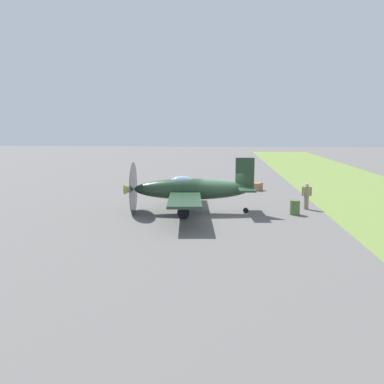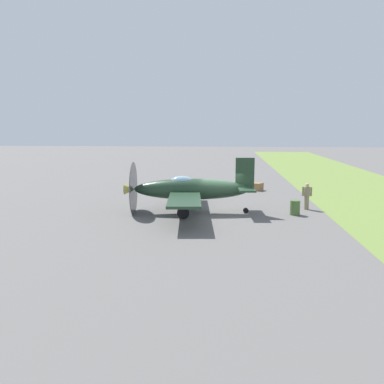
{
  "view_description": "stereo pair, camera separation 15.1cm",
  "coord_description": "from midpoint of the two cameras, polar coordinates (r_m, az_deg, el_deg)",
  "views": [
    {
      "loc": [
        -24.68,
        0.13,
        5.43
      ],
      "look_at": [
        -0.09,
        1.87,
        1.34
      ],
      "focal_mm": 37.72,
      "sensor_mm": 36.0,
      "label": 1
    },
    {
      "loc": [
        -24.66,
        -0.02,
        5.43
      ],
      "look_at": [
        -0.09,
        1.87,
        1.34
      ],
      "focal_mm": 37.72,
      "sensor_mm": 36.0,
      "label": 2
    }
  ],
  "objects": [
    {
      "name": "airplane_lead",
      "position": [
        24.96,
        -0.55,
        0.4
      ],
      "size": [
        10.2,
        8.07,
        3.63
      ],
      "rotation": [
        0.0,
        0.0,
        0.08
      ],
      "color": "#233D28",
      "rests_on": "ground"
    },
    {
      "name": "fuel_drum",
      "position": [
        25.49,
        14.18,
        -2.14
      ],
      "size": [
        0.6,
        0.6,
        0.9
      ],
      "primitive_type": "cylinder",
      "color": "#476633",
      "rests_on": "ground"
    },
    {
      "name": "ground_crew_chief",
      "position": [
        27.27,
        15.74,
        -0.48
      ],
      "size": [
        0.38,
        0.62,
        1.73
      ],
      "rotation": [
        0.0,
        0.0,
        1.37
      ],
      "color": "#847A5B",
      "rests_on": "ground"
    },
    {
      "name": "supply_crate",
      "position": [
        34.45,
        8.87,
        0.77
      ],
      "size": [
        1.24,
        1.24,
        0.64
      ],
      "primitive_type": "cube",
      "rotation": [
        0.0,
        0.0,
        1.0
      ],
      "color": "olive",
      "rests_on": "ground"
    },
    {
      "name": "ground_plane",
      "position": [
        25.26,
        4.08,
        -3.02
      ],
      "size": [
        160.0,
        160.0,
        0.0
      ],
      "primitive_type": "plane",
      "color": "#605E5B"
    }
  ]
}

